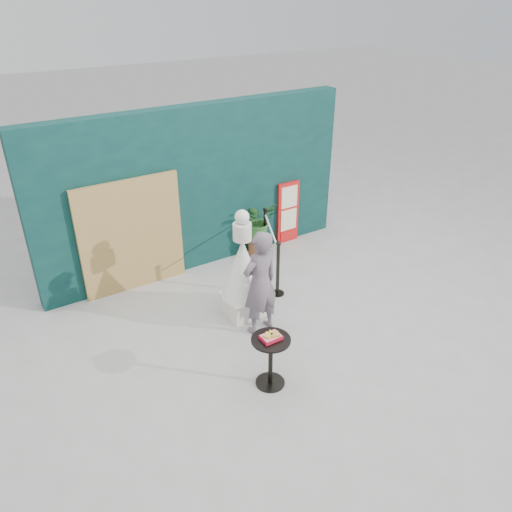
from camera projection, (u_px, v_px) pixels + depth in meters
name	position (u px, v px, depth m)	size (l,w,h in m)	color
ground	(299.00, 347.00, 7.45)	(60.00, 60.00, 0.00)	#ADAAA5
back_wall	(198.00, 189.00, 9.06)	(6.00, 0.30, 3.00)	#092A2A
bamboo_fence	(132.00, 236.00, 8.48)	(1.80, 0.08, 2.00)	tan
woman	(260.00, 283.00, 7.43)	(0.62, 0.41, 1.70)	#645661
menu_board	(288.00, 212.00, 10.22)	(0.50, 0.07, 1.30)	red
statue	(243.00, 273.00, 7.89)	(0.71, 0.71, 1.83)	silver
cafe_table	(271.00, 354.00, 6.54)	(0.52, 0.52, 0.75)	black
food_basket	(271.00, 337.00, 6.41)	(0.26, 0.19, 0.11)	red
planter	(258.00, 225.00, 9.69)	(0.66, 0.57, 1.12)	brown
stanchion_barrier	(271.00, 250.00, 9.12)	(0.84, 1.54, 1.03)	black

